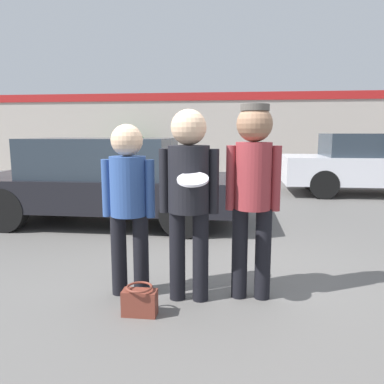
% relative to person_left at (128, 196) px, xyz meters
% --- Properties ---
extents(ground_plane, '(56.00, 56.00, 0.00)m').
position_rel_person_left_xyz_m(ground_plane, '(0.72, 0.38, -0.98)').
color(ground_plane, '#5B5956').
extents(storefront_building, '(24.00, 0.22, 3.09)m').
position_rel_person_left_xyz_m(storefront_building, '(0.72, 11.42, 0.60)').
color(storefront_building, '#B2A89E').
rests_on(storefront_building, ground).
extents(person_left, '(0.51, 0.34, 1.65)m').
position_rel_person_left_xyz_m(person_left, '(0.00, 0.00, 0.00)').
color(person_left, black).
rests_on(person_left, ground).
extents(person_middle_with_frisbee, '(0.55, 0.59, 1.78)m').
position_rel_person_left_xyz_m(person_middle_with_frisbee, '(0.58, -0.05, 0.10)').
color(person_middle_with_frisbee, black).
rests_on(person_middle_with_frisbee, ground).
extents(person_right, '(0.50, 0.33, 1.83)m').
position_rel_person_left_xyz_m(person_right, '(1.17, 0.07, 0.13)').
color(person_right, black).
rests_on(person_right, ground).
extents(parked_car_near, '(4.63, 1.84, 1.48)m').
position_rel_person_left_xyz_m(parked_car_near, '(-1.24, 2.86, -0.23)').
color(parked_car_near, black).
rests_on(parked_car_near, ground).
extents(parked_car_far, '(4.66, 1.83, 1.55)m').
position_rel_person_left_xyz_m(parked_car_far, '(4.51, 6.57, -0.20)').
color(parked_car_far, silver).
rests_on(parked_car_far, ground).
extents(shrub, '(1.52, 1.52, 1.52)m').
position_rel_person_left_xyz_m(shrub, '(-2.91, 10.47, -0.22)').
color(shrub, '#2D6B33').
rests_on(shrub, ground).
extents(handbag, '(0.30, 0.23, 0.27)m').
position_rel_person_left_xyz_m(handbag, '(0.20, -0.41, -0.85)').
color(handbag, brown).
rests_on(handbag, ground).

